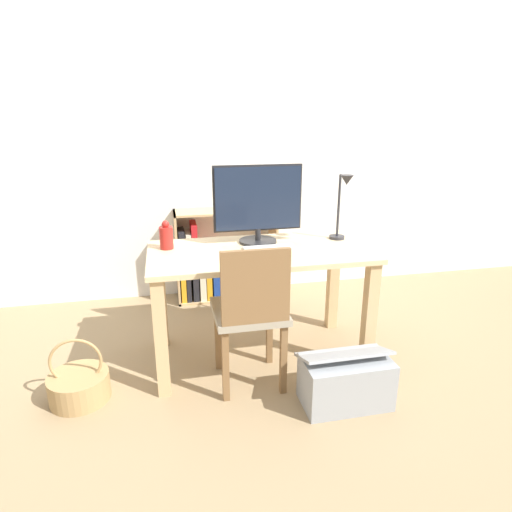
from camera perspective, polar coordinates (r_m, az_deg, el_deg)
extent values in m
plane|color=#997F5B|center=(2.89, 0.43, -13.03)|extent=(10.00, 10.00, 0.00)
cube|color=silver|center=(3.65, -3.72, 15.00)|extent=(8.00, 0.05, 2.60)
cube|color=#D8BC8C|center=(2.60, 0.46, 0.54)|extent=(1.33, 0.69, 0.03)
cube|color=tan|center=(2.42, -12.56, -10.69)|extent=(0.07, 0.07, 0.70)
cube|color=tan|center=(2.68, 14.87, -7.91)|extent=(0.07, 0.07, 0.70)
cube|color=tan|center=(2.94, -12.60, -5.33)|extent=(0.07, 0.07, 0.70)
cube|color=tan|center=(3.15, 10.21, -3.51)|extent=(0.07, 0.07, 0.70)
cylinder|color=#232326|center=(2.74, 0.26, 2.01)|extent=(0.24, 0.24, 0.02)
cylinder|color=#232326|center=(2.73, 0.26, 2.93)|extent=(0.04, 0.04, 0.08)
cube|color=#232326|center=(2.69, 0.24, 7.73)|extent=(0.56, 0.02, 0.41)
cube|color=#192338|center=(2.68, 0.27, 7.71)|extent=(0.54, 0.03, 0.39)
cube|color=silver|center=(2.59, 1.83, 0.99)|extent=(0.31, 0.12, 0.02)
cylinder|color=#B2231E|center=(2.65, -11.87, 2.38)|extent=(0.08, 0.08, 0.14)
sphere|color=#B2231E|center=(2.63, -11.99, 4.16)|extent=(0.04, 0.04, 0.04)
cylinder|color=#2D2D33|center=(2.88, 10.72, 2.49)|extent=(0.10, 0.10, 0.02)
cylinder|color=#2D2D33|center=(2.83, 10.97, 6.58)|extent=(0.02, 0.02, 0.40)
cylinder|color=#2D2D33|center=(2.75, 11.62, 10.45)|extent=(0.01, 0.10, 0.01)
cone|color=#2D2D33|center=(2.71, 12.02, 9.88)|extent=(0.08, 0.08, 0.06)
cube|color=#9E937F|center=(2.44, -0.95, -7.36)|extent=(0.40, 0.40, 0.04)
cube|color=brown|center=(2.18, -0.03, -4.18)|extent=(0.36, 0.03, 0.40)
cube|color=brown|center=(2.39, -4.08, -14.39)|extent=(0.04, 0.04, 0.43)
cube|color=brown|center=(2.44, 3.67, -13.54)|extent=(0.04, 0.04, 0.43)
cube|color=brown|center=(2.66, -5.10, -10.71)|extent=(0.04, 0.04, 0.43)
cube|color=brown|center=(2.71, 1.80, -10.06)|extent=(0.04, 0.04, 0.43)
cube|color=tan|center=(3.60, -10.49, -0.20)|extent=(0.02, 0.28, 0.77)
cube|color=tan|center=(3.71, 2.29, 0.64)|extent=(0.02, 0.28, 0.77)
cube|color=tan|center=(3.76, -3.88, -5.20)|extent=(0.84, 0.28, 0.02)
cube|color=tan|center=(3.54, -4.14, 6.00)|extent=(0.84, 0.28, 0.02)
cube|color=tan|center=(3.63, -4.01, 0.23)|extent=(0.80, 0.28, 0.02)
cube|color=orange|center=(3.68, -9.69, -3.44)|extent=(0.04, 0.24, 0.29)
cube|color=black|center=(3.68, -9.01, -3.65)|extent=(0.04, 0.24, 0.25)
cube|color=black|center=(3.69, -8.09, -3.78)|extent=(0.05, 0.24, 0.22)
cube|color=beige|center=(3.69, -7.19, -3.39)|extent=(0.05, 0.24, 0.27)
cube|color=orange|center=(3.70, -6.37, -3.70)|extent=(0.04, 0.24, 0.22)
cube|color=navy|center=(3.71, -5.40, -3.66)|extent=(0.06, 0.24, 0.21)
cube|color=black|center=(3.57, -9.90, 1.69)|extent=(0.05, 0.24, 0.22)
cube|color=beige|center=(3.57, -9.04, 1.60)|extent=(0.04, 0.24, 0.21)
cube|color=red|center=(3.56, -8.29, 2.23)|extent=(0.05, 0.24, 0.28)
cylinder|color=tan|center=(2.65, -22.49, -15.80)|extent=(0.33, 0.33, 0.15)
torus|color=tan|center=(2.57, -22.92, -12.87)|extent=(0.28, 0.02, 0.28)
cube|color=#999EA3|center=(2.45, 11.87, -16.07)|extent=(0.47, 0.26, 0.27)
cube|color=#999EA3|center=(2.41, 11.59, -12.63)|extent=(0.48, 0.25, 0.11)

